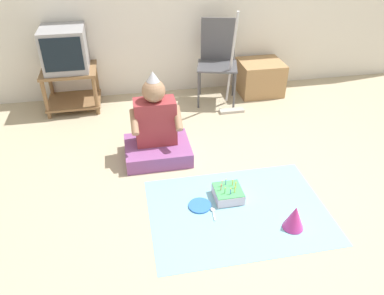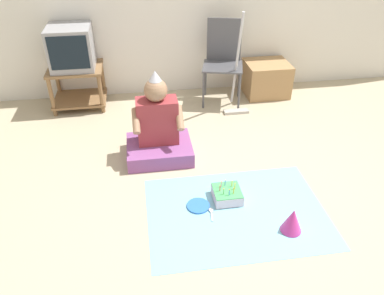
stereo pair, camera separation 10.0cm
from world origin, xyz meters
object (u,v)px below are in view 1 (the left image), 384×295
Objects in this scene: person_seated at (156,132)px; cardboard_box_stack at (260,77)px; tv at (65,49)px; birthday_cake at (228,193)px; dust_mop at (232,84)px; paper_plate at (200,205)px; party_hat_blue at (295,217)px; folding_chair at (218,56)px.

cardboard_box_stack is at bearing 39.43° from person_seated.
birthday_cake is at bearing -55.21° from tv.
dust_mop is 6.17× the size of paper_plate.
dust_mop reaches higher than party_hat_blue.
tv is 2.91m from party_hat_blue.
cardboard_box_stack is 2.66× the size of party_hat_blue.
cardboard_box_stack is 0.46× the size of dust_mop.
cardboard_box_stack is at bearing -0.45° from tv.
person_seated is at bearing 127.76° from party_hat_blue.
cardboard_box_stack reaches higher than birthday_cake.
party_hat_blue is at bearing -46.59° from birthday_cake.
person_seated is 0.89m from birthday_cake.
dust_mop is at bearing 88.21° from party_hat_blue.
tv is 0.42× the size of dust_mop.
person_seated reaches higher than paper_plate.
paper_plate is (1.07, -1.94, -0.68)m from tv.
folding_chair is at bearing -173.70° from cardboard_box_stack.
tv is 2.60× the size of paper_plate.
folding_chair is 1.12× the size of person_seated.
paper_plate is at bearing -107.73° from folding_chair.
paper_plate is at bearing -113.94° from dust_mop.
party_hat_blue is (0.38, -0.40, 0.05)m from birthday_cake.
person_seated is 4.32× the size of party_hat_blue.
tv reaches higher than birthday_cake.
person_seated is 4.60× the size of paper_plate.
tv is 1.67m from folding_chair.
folding_chair is 0.40m from dust_mop.
birthday_cake is (-0.92, -1.87, -0.15)m from cardboard_box_stack.
tv is 1.50m from person_seated.
dust_mop is 5.80× the size of party_hat_blue.
tv is at bearing 124.79° from birthday_cake.
birthday_cake is at bearing -106.53° from dust_mop.
paper_plate is at bearing 150.58° from party_hat_blue.
paper_plate is at bearing -72.41° from person_seated.
paper_plate is (-0.68, -1.54, -0.30)m from dust_mop.
paper_plate is at bearing -167.83° from birthday_cake.
cardboard_box_stack is 2.09m from birthday_cake.
tv is 1.84m from dust_mop.
folding_chair reaches higher than person_seated.
person_seated is (0.83, -1.17, -0.44)m from tv.
person_seated is (-0.84, -1.09, -0.28)m from folding_chair.
paper_plate is (-0.59, -1.86, -0.52)m from folding_chair.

